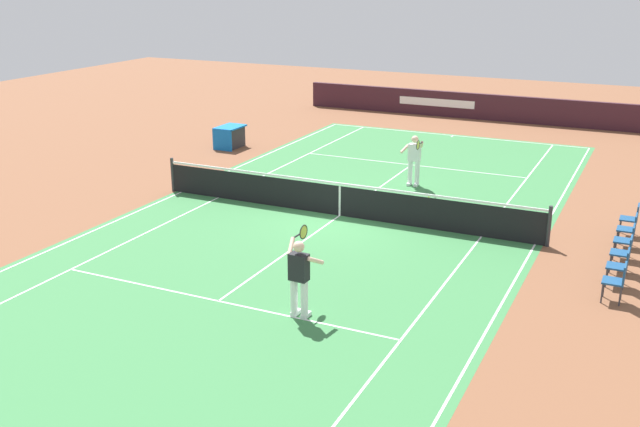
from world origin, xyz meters
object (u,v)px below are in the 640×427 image
Objects in this scene: tennis_net at (340,199)px; tennis_player_far at (414,158)px; spectator_chair_3 at (624,251)px; spectator_chair_2 at (627,239)px; equipment_cart_tarped at (230,137)px; tennis_ball at (429,197)px; spectator_chair_5 at (618,279)px; spectator_chair_1 at (630,228)px; tennis_player_near at (299,274)px; spectator_chair_0 at (632,217)px; spectator_chair_4 at (621,265)px.

tennis_player_far is at bearing 166.84° from tennis_net.
tennis_net is at bearing -13.16° from tennis_player_far.
spectator_chair_2 is at bearing 180.00° from spectator_chair_3.
equipment_cart_tarped is at bearing -111.81° from spectator_chair_2.
spectator_chair_2 is (2.86, 5.87, 0.49)m from tennis_ball.
tennis_net is 7.72m from spectator_chair_3.
tennis_player_far is 1.93× the size of spectator_chair_5.
tennis_ball is 0.08× the size of spectator_chair_1.
tennis_player_near reaches higher than tennis_net.
spectator_chair_5 reaches higher than equipment_cart_tarped.
tennis_player_near is 8.49m from spectator_chair_2.
spectator_chair_1 is at bearing 141.11° from tennis_player_near.
tennis_player_far is at bearing -174.43° from tennis_player_near.
equipment_cart_tarped is (-5.94, -7.37, -0.05)m from tennis_net.
spectator_chair_1 is (3.05, 6.75, -0.41)m from tennis_player_far.
tennis_player_far is 7.09m from spectator_chair_0.
tennis_ball is at bearing -128.56° from spectator_chair_4.
spectator_chair_1 is (-0.83, 7.66, 0.03)m from tennis_net.
tennis_ball is (1.10, 0.88, -0.90)m from tennis_player_far.
tennis_net is at bearing -163.22° from tennis_player_near.
tennis_net reaches higher than spectator_chair_3.
spectator_chair_1 is (-7.14, 5.76, -0.41)m from tennis_player_near.
tennis_net is 177.27× the size of tennis_ball.
tennis_player_far is at bearing -130.57° from spectator_chair_4.
spectator_chair_1 and spectator_chair_4 have the same top height.
tennis_net is 7.70m from spectator_chair_1.
tennis_net reaches higher than spectator_chair_4.
spectator_chair_2 and spectator_chair_3 have the same top height.
spectator_chair_4 is at bearing 0.00° from spectator_chair_2.
spectator_chair_1 is at bearing 180.00° from spectator_chair_4.
spectator_chair_3 reaches higher than equipment_cart_tarped.
tennis_player_far is 9.51m from spectator_chair_5.
tennis_player_near is 1.93× the size of spectator_chair_0.
spectator_chair_1 is at bearing 65.71° from tennis_player_far.
spectator_chair_0 is at bearing 180.00° from spectator_chair_1.
tennis_ball is at bearing -115.96° from spectator_chair_2.
tennis_player_near is 1.93× the size of spectator_chair_1.
tennis_player_near is 15.36m from equipment_cart_tarped.
spectator_chair_2 is (0.08, 7.66, 0.03)m from tennis_net.
tennis_player_far is 8.89m from spectator_chair_4.
spectator_chair_4 is (4.68, 5.87, 0.49)m from tennis_ball.
tennis_player_far is 1.36× the size of equipment_cart_tarped.
tennis_player_near is 6.74m from spectator_chair_5.
tennis_player_far is 25.71× the size of tennis_ball.
spectator_chair_0 is 2.73m from spectator_chair_3.
spectator_chair_3 is at bearing 0.00° from spectator_chair_2.
equipment_cart_tarped is at bearing -108.75° from spectator_chair_1.
spectator_chair_5 is (1.82, 0.00, 0.00)m from spectator_chair_3.
spectator_chair_3 is (0.91, 0.00, 0.00)m from spectator_chair_2.
spectator_chair_3 is 16.55m from equipment_cart_tarped.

